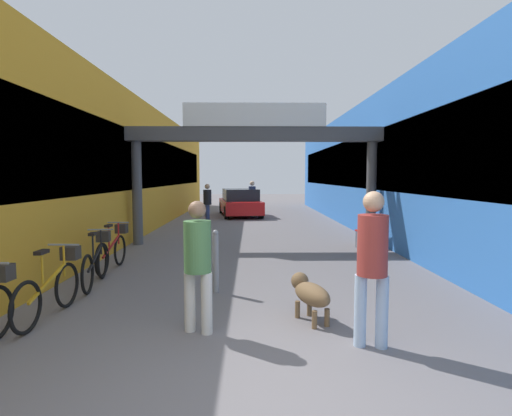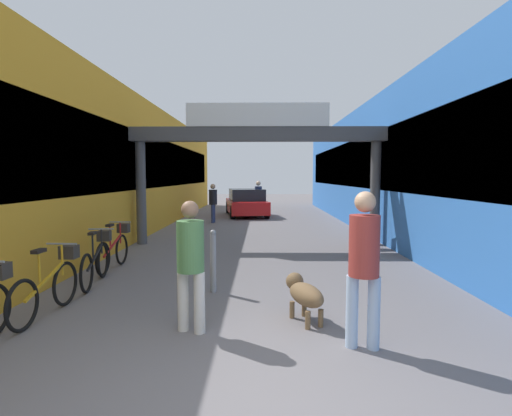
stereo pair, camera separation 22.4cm
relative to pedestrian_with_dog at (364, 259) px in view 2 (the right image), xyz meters
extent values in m
plane|color=slate|center=(-1.27, -1.18, -1.03)|extent=(80.00, 80.00, 0.00)
cube|color=gold|center=(-6.37, 9.82, 1.18)|extent=(3.00, 26.00, 4.43)
cube|color=black|center=(-4.89, 9.82, 1.40)|extent=(0.04, 23.40, 1.77)
cube|color=blue|center=(3.83, 9.82, 1.18)|extent=(3.00, 26.00, 4.43)
cube|color=black|center=(2.35, 9.82, 1.40)|extent=(0.04, 23.40, 1.77)
cylinder|color=#4C4C4F|center=(-4.62, 6.96, 0.44)|extent=(0.28, 0.28, 2.94)
cylinder|color=#4C4C4F|center=(2.08, 6.96, 0.44)|extent=(0.28, 0.28, 2.94)
cube|color=#4C4C4F|center=(-1.27, 6.96, 2.10)|extent=(7.40, 0.44, 0.39)
cube|color=white|center=(-1.27, 6.76, 2.62)|extent=(3.96, 0.10, 0.64)
cylinder|color=#A5BFE0|center=(-0.12, 0.03, -0.62)|extent=(0.17, 0.17, 0.84)
cylinder|color=#A5BFE0|center=(0.12, -0.03, -0.62)|extent=(0.17, 0.17, 0.84)
cylinder|color=#99332D|center=(0.00, 0.00, 0.15)|extent=(0.40, 0.40, 0.69)
sphere|color=tan|center=(0.00, 0.00, 0.64)|extent=(0.28, 0.28, 0.24)
cylinder|color=silver|center=(-1.92, 0.41, -0.65)|extent=(0.18, 0.18, 0.77)
cylinder|color=silver|center=(-2.15, 0.50, -0.65)|extent=(0.18, 0.18, 0.77)
cylinder|color=#4C7F47|center=(-2.04, 0.45, 0.06)|extent=(0.44, 0.44, 0.64)
sphere|color=#8C664C|center=(-2.04, 0.45, 0.51)|extent=(0.28, 0.28, 0.22)
cylinder|color=navy|center=(-3.20, 12.15, -0.65)|extent=(0.15, 0.15, 0.76)
cylinder|color=navy|center=(-3.19, 12.39, -0.65)|extent=(0.15, 0.15, 0.76)
cylinder|color=black|center=(-3.20, 12.27, 0.04)|extent=(0.35, 0.35, 0.63)
sphere|color=tan|center=(-3.20, 12.27, 0.49)|extent=(0.22, 0.22, 0.21)
cylinder|color=#4C7F47|center=(-1.20, 14.77, -0.63)|extent=(0.17, 0.17, 0.80)
cylinder|color=#4C7F47|center=(-1.43, 14.72, -0.63)|extent=(0.17, 0.17, 0.80)
cylinder|color=navy|center=(-1.31, 14.74, 0.10)|extent=(0.40, 0.40, 0.66)
sphere|color=beige|center=(-1.31, 14.74, 0.58)|extent=(0.27, 0.27, 0.23)
ellipsoid|color=brown|center=(-0.55, 0.79, -0.66)|extent=(0.58, 0.80, 0.29)
sphere|color=brown|center=(-0.68, 1.09, -0.55)|extent=(0.32, 0.32, 0.25)
sphere|color=white|center=(-0.64, 0.99, -0.67)|extent=(0.23, 0.23, 0.18)
cylinder|color=brown|center=(-0.73, 0.96, -0.92)|extent=(0.09, 0.09, 0.23)
cylinder|color=brown|center=(-0.55, 1.03, -0.92)|extent=(0.09, 0.09, 0.23)
cylinder|color=brown|center=(-0.56, 0.55, -0.92)|extent=(0.09, 0.09, 0.23)
cylinder|color=brown|center=(-0.38, 0.63, -0.92)|extent=(0.09, 0.09, 0.23)
torus|color=black|center=(-4.12, 1.45, -0.70)|extent=(0.08, 0.67, 0.67)
torus|color=black|center=(-4.17, 0.43, -0.70)|extent=(0.08, 0.67, 0.67)
cube|color=gold|center=(-4.15, 0.94, -0.52)|extent=(0.07, 0.94, 0.34)
cylinder|color=gold|center=(-4.15, 0.82, -0.30)|extent=(0.03, 0.03, 0.42)
cube|color=black|center=(-4.15, 0.82, -0.08)|extent=(0.11, 0.22, 0.05)
cylinder|color=gold|center=(-4.13, 1.39, -0.32)|extent=(0.03, 0.03, 0.46)
cylinder|color=gray|center=(-4.13, 1.39, -0.08)|extent=(0.46, 0.05, 0.03)
cube|color=#332D28|center=(-4.12, 1.59, -0.24)|extent=(0.25, 0.21, 0.20)
torus|color=black|center=(-4.21, 3.11, -0.70)|extent=(0.13, 0.67, 0.67)
torus|color=black|center=(-4.09, 2.10, -0.70)|extent=(0.13, 0.67, 0.67)
cube|color=black|center=(-4.15, 2.61, -0.52)|extent=(0.15, 0.94, 0.34)
cylinder|color=black|center=(-4.14, 2.49, -0.30)|extent=(0.04, 0.04, 0.42)
cube|color=black|center=(-4.14, 2.49, -0.08)|extent=(0.13, 0.23, 0.05)
cylinder|color=black|center=(-4.21, 3.05, -0.32)|extent=(0.04, 0.04, 0.46)
cylinder|color=gray|center=(-4.21, 3.05, -0.08)|extent=(0.46, 0.09, 0.03)
cube|color=#332D28|center=(-4.23, 3.25, -0.24)|extent=(0.26, 0.23, 0.20)
torus|color=black|center=(-4.26, 4.27, -0.70)|extent=(0.06, 0.67, 0.67)
torus|color=black|center=(-4.27, 3.25, -0.70)|extent=(0.06, 0.67, 0.67)
cube|color=red|center=(-4.26, 3.76, -0.52)|extent=(0.05, 0.94, 0.34)
cylinder|color=red|center=(-4.27, 3.64, -0.30)|extent=(0.03, 0.03, 0.42)
cube|color=black|center=(-4.27, 3.64, -0.08)|extent=(0.10, 0.22, 0.05)
cylinder|color=red|center=(-4.26, 4.21, -0.32)|extent=(0.03, 0.03, 0.46)
cylinder|color=gray|center=(-4.26, 4.21, -0.08)|extent=(0.46, 0.03, 0.03)
cube|color=#332D28|center=(-4.25, 4.41, -0.24)|extent=(0.24, 0.20, 0.20)
cylinder|color=gray|center=(-1.97, 2.18, -0.54)|extent=(0.10, 0.10, 0.98)
sphere|color=gray|center=(-1.97, 2.18, -0.02)|extent=(0.10, 0.10, 0.10)
cylinder|color=gray|center=(1.58, 6.09, -0.81)|extent=(0.03, 0.03, 0.45)
cylinder|color=gray|center=(1.53, 6.43, -0.81)|extent=(0.03, 0.03, 0.45)
cylinder|color=gray|center=(1.92, 6.15, -0.81)|extent=(0.03, 0.03, 0.45)
cylinder|color=gray|center=(1.86, 6.48, -0.81)|extent=(0.03, 0.03, 0.45)
cube|color=#B2231E|center=(1.72, 6.29, -0.56)|extent=(0.46, 0.46, 0.04)
cube|color=#B2231E|center=(1.90, 6.32, -0.34)|extent=(0.11, 0.40, 0.40)
cube|color=red|center=(-1.91, 15.22, -0.55)|extent=(2.34, 4.22, 0.60)
cube|color=#1E2328|center=(-1.89, 15.07, 0.02)|extent=(1.89, 2.41, 0.55)
cylinder|color=black|center=(-2.92, 16.53, -0.73)|extent=(0.29, 0.62, 0.60)
cylinder|color=black|center=(-1.35, 16.77, -0.73)|extent=(0.29, 0.62, 0.60)
cylinder|color=black|center=(-2.48, 13.66, -0.73)|extent=(0.29, 0.62, 0.60)
cylinder|color=black|center=(-0.91, 13.91, -0.73)|extent=(0.29, 0.62, 0.60)
camera|label=1|loc=(-1.37, -4.43, 0.93)|focal=28.00mm
camera|label=2|loc=(-1.15, -4.43, 0.93)|focal=28.00mm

